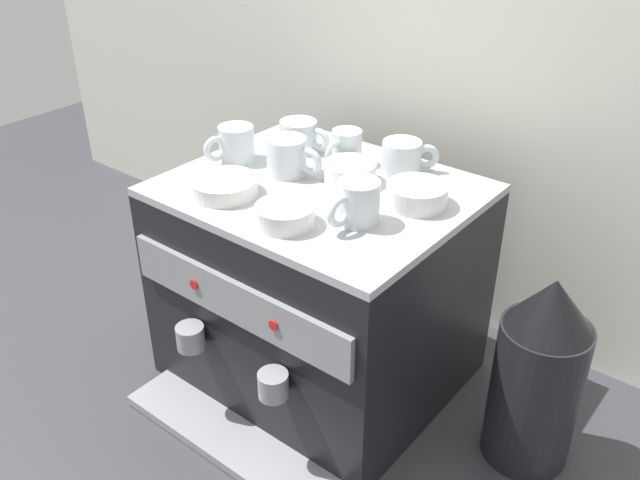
{
  "coord_description": "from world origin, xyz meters",
  "views": [
    {
      "loc": [
        0.76,
        -0.94,
        1.04
      ],
      "look_at": [
        0.0,
        0.0,
        0.34
      ],
      "focal_mm": 38.65,
      "sensor_mm": 36.0,
      "label": 1
    }
  ],
  "objects_px": {
    "ceramic_bowl_3": "(224,187)",
    "coffee_grinder": "(538,374)",
    "ceramic_bowl_0": "(350,173)",
    "ceramic_cup_1": "(357,203)",
    "milk_pitcher": "(189,284)",
    "ceramic_cup_2": "(235,144)",
    "ceramic_cup_5": "(288,156)",
    "ceramic_bowl_1": "(285,216)",
    "ceramic_cup_0": "(346,148)",
    "ceramic_bowl_2": "(417,195)",
    "ceramic_cup_3": "(300,136)",
    "espresso_machine": "(319,285)",
    "ceramic_cup_4": "(404,157)"
  },
  "relations": [
    {
      "from": "ceramic_bowl_3",
      "to": "coffee_grinder",
      "type": "bearing_deg",
      "value": 18.5
    },
    {
      "from": "ceramic_bowl_0",
      "to": "ceramic_bowl_3",
      "type": "height_order",
      "value": "ceramic_bowl_0"
    },
    {
      "from": "ceramic_cup_1",
      "to": "milk_pitcher",
      "type": "height_order",
      "value": "ceramic_cup_1"
    },
    {
      "from": "ceramic_cup_2",
      "to": "ceramic_cup_5",
      "type": "relative_size",
      "value": 0.92
    },
    {
      "from": "ceramic_cup_2",
      "to": "ceramic_bowl_1",
      "type": "relative_size",
      "value": 1.06
    },
    {
      "from": "ceramic_cup_0",
      "to": "ceramic_bowl_2",
      "type": "height_order",
      "value": "ceramic_cup_0"
    },
    {
      "from": "ceramic_cup_5",
      "to": "milk_pitcher",
      "type": "distance_m",
      "value": 0.53
    },
    {
      "from": "ceramic_cup_3",
      "to": "ceramic_bowl_0",
      "type": "xyz_separation_m",
      "value": [
        0.18,
        -0.06,
        -0.01
      ]
    },
    {
      "from": "ceramic_bowl_0",
      "to": "ceramic_bowl_1",
      "type": "height_order",
      "value": "ceramic_bowl_0"
    },
    {
      "from": "espresso_machine",
      "to": "coffee_grinder",
      "type": "bearing_deg",
      "value": 7.54
    },
    {
      "from": "ceramic_cup_1",
      "to": "ceramic_cup_3",
      "type": "height_order",
      "value": "ceramic_cup_1"
    },
    {
      "from": "ceramic_bowl_3",
      "to": "milk_pitcher",
      "type": "distance_m",
      "value": 0.51
    },
    {
      "from": "ceramic_bowl_0",
      "to": "coffee_grinder",
      "type": "xyz_separation_m",
      "value": [
        0.43,
        0.0,
        -0.28
      ]
    },
    {
      "from": "ceramic_cup_0",
      "to": "ceramic_cup_1",
      "type": "distance_m",
      "value": 0.25
    },
    {
      "from": "ceramic_bowl_3",
      "to": "ceramic_bowl_2",
      "type": "bearing_deg",
      "value": 31.66
    },
    {
      "from": "ceramic_cup_0",
      "to": "ceramic_cup_5",
      "type": "bearing_deg",
      "value": -118.23
    },
    {
      "from": "ceramic_bowl_0",
      "to": "ceramic_bowl_3",
      "type": "bearing_deg",
      "value": -128.96
    },
    {
      "from": "ceramic_cup_3",
      "to": "ceramic_bowl_2",
      "type": "bearing_deg",
      "value": -11.13
    },
    {
      "from": "ceramic_bowl_1",
      "to": "ceramic_cup_0",
      "type": "bearing_deg",
      "value": 105.12
    },
    {
      "from": "ceramic_cup_4",
      "to": "ceramic_bowl_3",
      "type": "relative_size",
      "value": 0.79
    },
    {
      "from": "ceramic_cup_3",
      "to": "coffee_grinder",
      "type": "relative_size",
      "value": 0.29
    },
    {
      "from": "coffee_grinder",
      "to": "milk_pitcher",
      "type": "distance_m",
      "value": 0.88
    },
    {
      "from": "espresso_machine",
      "to": "ceramic_bowl_0",
      "type": "bearing_deg",
      "value": 59.76
    },
    {
      "from": "ceramic_bowl_3",
      "to": "coffee_grinder",
      "type": "distance_m",
      "value": 0.68
    },
    {
      "from": "coffee_grinder",
      "to": "milk_pitcher",
      "type": "xyz_separation_m",
      "value": [
        -0.87,
        -0.08,
        -0.13
      ]
    },
    {
      "from": "ceramic_bowl_0",
      "to": "ceramic_bowl_3",
      "type": "relative_size",
      "value": 0.8
    },
    {
      "from": "milk_pitcher",
      "to": "ceramic_cup_0",
      "type": "bearing_deg",
      "value": 20.58
    },
    {
      "from": "ceramic_bowl_0",
      "to": "milk_pitcher",
      "type": "xyz_separation_m",
      "value": [
        -0.44,
        -0.08,
        -0.41
      ]
    },
    {
      "from": "ceramic_cup_5",
      "to": "ceramic_bowl_3",
      "type": "distance_m",
      "value": 0.15
    },
    {
      "from": "espresso_machine",
      "to": "ceramic_cup_5",
      "type": "relative_size",
      "value": 4.85
    },
    {
      "from": "coffee_grinder",
      "to": "ceramic_cup_5",
      "type": "bearing_deg",
      "value": -174.81
    },
    {
      "from": "ceramic_cup_3",
      "to": "coffee_grinder",
      "type": "bearing_deg",
      "value": -5.59
    },
    {
      "from": "ceramic_cup_5",
      "to": "ceramic_bowl_0",
      "type": "bearing_deg",
      "value": 20.82
    },
    {
      "from": "ceramic_cup_4",
      "to": "ceramic_bowl_2",
      "type": "bearing_deg",
      "value": -47.17
    },
    {
      "from": "milk_pitcher",
      "to": "ceramic_cup_3",
      "type": "bearing_deg",
      "value": 28.94
    },
    {
      "from": "ceramic_cup_5",
      "to": "ceramic_bowl_1",
      "type": "xyz_separation_m",
      "value": [
        0.13,
        -0.16,
        -0.02
      ]
    },
    {
      "from": "ceramic_cup_0",
      "to": "ceramic_cup_3",
      "type": "bearing_deg",
      "value": -179.81
    },
    {
      "from": "ceramic_cup_3",
      "to": "ceramic_cup_5",
      "type": "relative_size",
      "value": 0.95
    },
    {
      "from": "espresso_machine",
      "to": "ceramic_bowl_1",
      "type": "height_order",
      "value": "ceramic_bowl_1"
    },
    {
      "from": "ceramic_bowl_3",
      "to": "coffee_grinder",
      "type": "xyz_separation_m",
      "value": [
        0.59,
        0.2,
        -0.28
      ]
    },
    {
      "from": "ceramic_cup_2",
      "to": "milk_pitcher",
      "type": "distance_m",
      "value": 0.46
    },
    {
      "from": "ceramic_cup_0",
      "to": "coffee_grinder",
      "type": "relative_size",
      "value": 0.25
    },
    {
      "from": "ceramic_cup_2",
      "to": "ceramic_cup_4",
      "type": "bearing_deg",
      "value": 28.66
    },
    {
      "from": "ceramic_cup_4",
      "to": "ceramic_bowl_0",
      "type": "bearing_deg",
      "value": -118.58
    },
    {
      "from": "ceramic_cup_5",
      "to": "coffee_grinder",
      "type": "distance_m",
      "value": 0.63
    },
    {
      "from": "ceramic_cup_2",
      "to": "ceramic_bowl_0",
      "type": "height_order",
      "value": "ceramic_cup_2"
    },
    {
      "from": "ceramic_bowl_0",
      "to": "ceramic_bowl_2",
      "type": "height_order",
      "value": "same"
    },
    {
      "from": "ceramic_cup_1",
      "to": "coffee_grinder",
      "type": "distance_m",
      "value": 0.46
    },
    {
      "from": "ceramic_cup_4",
      "to": "ceramic_cup_5",
      "type": "distance_m",
      "value": 0.23
    },
    {
      "from": "ceramic_bowl_3",
      "to": "milk_pitcher",
      "type": "relative_size",
      "value": 0.94
    }
  ]
}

